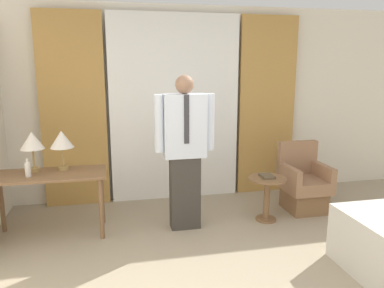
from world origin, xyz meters
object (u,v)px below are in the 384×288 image
object	(u,v)px
desk	(49,183)
side_table	(267,191)
person	(185,148)
book	(267,176)
armchair	(303,185)
bottle_near_edge	(28,169)
table_lamp_right	(62,141)
table_lamp_left	(32,142)

from	to	relation	value
desk	side_table	xyz separation A→B (m)	(2.54, -0.13, -0.24)
person	book	xyz separation A→B (m)	(1.02, -0.00, -0.40)
armchair	person	bearing A→B (deg)	-172.20
bottle_near_edge	book	distance (m)	2.73
table_lamp_right	book	xyz separation A→B (m)	(2.38, -0.25, -0.50)
book	table_lamp_right	bearing A→B (deg)	174.09
table_lamp_left	bottle_near_edge	xyz separation A→B (m)	(-0.03, -0.20, -0.26)
desk	table_lamp_left	size ratio (longest dim) A/B	2.76
table_lamp_left	person	world-z (taller)	person
table_lamp_left	bottle_near_edge	size ratio (longest dim) A/B	2.24
table_lamp_right	armchair	distance (m)	3.09
table_lamp_left	table_lamp_right	size ratio (longest dim) A/B	1.00
side_table	book	xyz separation A→B (m)	(-0.00, 0.01, 0.19)
side_table	table_lamp_right	bearing A→B (deg)	173.83
bottle_near_edge	person	bearing A→B (deg)	-1.42
desk	book	distance (m)	2.54
book	person	bearing A→B (deg)	179.85
table_lamp_left	person	bearing A→B (deg)	-8.29
desk	person	distance (m)	1.56
bottle_near_edge	desk	bearing A→B (deg)	22.93
armchair	table_lamp_right	bearing A→B (deg)	179.64
person	armchair	world-z (taller)	person
bottle_near_edge	side_table	world-z (taller)	bottle_near_edge
desk	table_lamp_left	xyz separation A→B (m)	(-0.16, 0.12, 0.45)
book	bottle_near_edge	bearing A→B (deg)	179.06
armchair	desk	bearing A→B (deg)	-178.09
table_lamp_right	armchair	size ratio (longest dim) A/B	0.51
person	table_lamp_right	bearing A→B (deg)	169.85
side_table	bottle_near_edge	bearing A→B (deg)	178.82
side_table	book	world-z (taller)	book
bottle_near_edge	book	size ratio (longest dim) A/B	1.00
table_lamp_left	book	xyz separation A→B (m)	(2.69, -0.25, -0.50)
armchair	side_table	bearing A→B (deg)	-158.87
table_lamp_right	book	distance (m)	2.44
desk	side_table	size ratio (longest dim) A/B	2.25
table_lamp_left	side_table	bearing A→B (deg)	-5.46
desk	table_lamp_left	distance (m)	0.49
table_lamp_left	armchair	bearing A→B (deg)	-0.32
armchair	side_table	world-z (taller)	armchair
person	armchair	distance (m)	1.77
armchair	book	xyz separation A→B (m)	(-0.62, -0.23, 0.23)
bottle_near_edge	person	size ratio (longest dim) A/B	0.11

